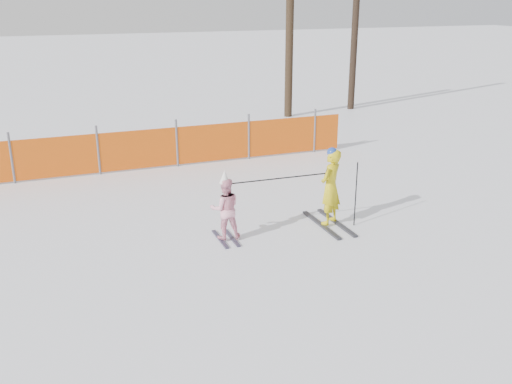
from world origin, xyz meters
TOP-DOWN VIEW (x-y plane):
  - ground at (0.00, 0.00)m, footprint 120.00×120.00m
  - adult at (1.67, 0.84)m, footprint 0.65×1.50m
  - child at (-0.45, 0.90)m, footprint 0.62×0.86m
  - ski_poles at (1.23, 0.77)m, footprint 2.46×0.28m
  - safety_fence at (-2.82, 5.86)m, footprint 14.77×0.06m
  - tree_trunks at (6.60, 10.98)m, footprint 3.19×0.73m

SIDE VIEW (x-z plane):
  - ground at x=0.00m, z-range 0.00..0.00m
  - safety_fence at x=-2.82m, z-range -0.07..1.18m
  - child at x=-0.45m, z-range -0.06..1.28m
  - adult at x=1.67m, z-range -0.01..1.56m
  - ski_poles at x=1.23m, z-range 0.25..1.54m
  - tree_trunks at x=6.60m, z-range -0.17..6.13m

